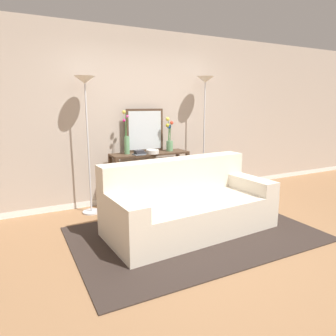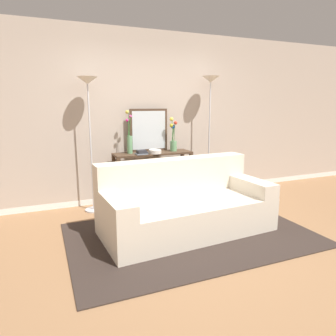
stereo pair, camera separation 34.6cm
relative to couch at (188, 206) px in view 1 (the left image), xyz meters
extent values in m
cube|color=#936B47|center=(0.01, -0.40, -0.32)|extent=(16.00, 16.00, 0.02)
cube|color=white|center=(0.01, 1.55, -0.26)|extent=(12.00, 0.15, 0.09)
cube|color=#B7A899|center=(0.01, 1.55, 1.09)|extent=(12.00, 0.14, 2.62)
cube|color=#332823|center=(0.00, -0.16, -0.30)|extent=(2.90, 1.88, 0.01)
cube|color=beige|center=(0.00, -0.06, -0.10)|extent=(2.14, 1.08, 0.42)
cube|color=beige|center=(-0.02, 0.28, 0.34)|extent=(2.09, 0.40, 0.46)
cube|color=beige|center=(-0.91, -0.12, -0.01)|extent=(0.30, 0.96, 0.60)
cube|color=beige|center=(0.92, 0.00, -0.01)|extent=(0.30, 0.96, 0.60)
cube|color=#473323|center=(0.02, 1.21, 0.50)|extent=(1.24, 0.38, 0.03)
cube|color=#473323|center=(0.02, 1.21, -0.16)|extent=(1.14, 0.32, 0.01)
cube|color=#473323|center=(-0.58, 1.04, 0.09)|extent=(0.05, 0.05, 0.80)
cube|color=#473323|center=(0.61, 1.04, 0.09)|extent=(0.05, 0.05, 0.80)
cube|color=#473323|center=(-0.58, 1.38, 0.09)|extent=(0.05, 0.05, 0.80)
cube|color=#473323|center=(0.61, 1.38, 0.09)|extent=(0.05, 0.05, 0.80)
cylinder|color=silver|center=(-0.94, 1.19, -0.30)|extent=(0.26, 0.26, 0.02)
cylinder|color=silver|center=(-0.94, 1.19, 0.62)|extent=(0.02, 0.02, 1.82)
cone|color=silver|center=(-0.94, 1.19, 1.58)|extent=(0.28, 0.28, 0.10)
cylinder|color=silver|center=(1.02, 1.19, -0.30)|extent=(0.26, 0.26, 0.02)
cylinder|color=silver|center=(1.02, 1.19, 0.66)|extent=(0.02, 0.02, 1.89)
cone|color=silver|center=(1.02, 1.19, 1.66)|extent=(0.28, 0.28, 0.10)
cube|color=#473323|center=(0.01, 1.37, 0.85)|extent=(0.62, 0.02, 0.67)
cube|color=silver|center=(0.01, 1.36, 0.85)|extent=(0.55, 0.01, 0.60)
cylinder|color=#669E6B|center=(-0.34, 1.25, 0.65)|extent=(0.08, 0.08, 0.27)
cylinder|color=#3D7538|center=(-0.33, 1.26, 0.93)|extent=(0.03, 0.03, 0.29)
sphere|color=#D33E86|center=(-0.32, 1.27, 1.08)|extent=(0.05, 0.05, 0.05)
cylinder|color=#3D7538|center=(-0.35, 1.26, 0.97)|extent=(0.03, 0.03, 0.36)
sphere|color=gold|center=(-0.37, 1.27, 1.15)|extent=(0.06, 0.06, 0.06)
cylinder|color=#3D7538|center=(-0.36, 1.25, 0.91)|extent=(0.01, 0.02, 0.24)
sphere|color=#E02881|center=(-0.38, 1.25, 1.02)|extent=(0.04, 0.04, 0.04)
cylinder|color=#669E6B|center=(0.38, 1.22, 0.60)|extent=(0.11, 0.11, 0.16)
cylinder|color=#3D7538|center=(0.36, 1.23, 0.85)|extent=(0.01, 0.05, 0.35)
sphere|color=yellow|center=(0.34, 1.23, 1.03)|extent=(0.06, 0.06, 0.06)
cylinder|color=#3D7538|center=(0.37, 1.24, 0.80)|extent=(0.03, 0.03, 0.25)
sphere|color=gold|center=(0.35, 1.25, 0.93)|extent=(0.06, 0.06, 0.06)
cylinder|color=#3D7538|center=(0.39, 1.23, 0.82)|extent=(0.01, 0.03, 0.29)
sphere|color=red|center=(0.41, 1.23, 0.97)|extent=(0.06, 0.06, 0.06)
cylinder|color=#3D7538|center=(0.38, 1.24, 0.79)|extent=(0.03, 0.01, 0.23)
sphere|color=yellow|center=(0.38, 1.26, 0.91)|extent=(0.05, 0.05, 0.05)
cylinder|color=#3D7538|center=(0.38, 1.24, 0.79)|extent=(0.03, 0.01, 0.23)
sphere|color=blue|center=(0.39, 1.26, 0.90)|extent=(0.07, 0.07, 0.07)
cylinder|color=silver|center=(0.01, 1.09, 0.54)|extent=(0.20, 0.20, 0.05)
torus|color=silver|center=(0.01, 1.09, 0.57)|extent=(0.19, 0.19, 0.01)
cube|color=slate|center=(-0.21, 1.09, 0.52)|extent=(0.18, 0.15, 0.02)
cube|color=#2D2D33|center=(-0.20, 1.09, 0.54)|extent=(0.15, 0.13, 0.03)
cube|color=#2D2D33|center=(-0.21, 1.09, 0.57)|extent=(0.14, 0.11, 0.03)
cube|color=slate|center=(-0.46, 1.21, -0.25)|extent=(0.05, 0.17, 0.12)
cube|color=#236033|center=(-0.41, 1.21, -0.25)|extent=(0.04, 0.17, 0.13)
cube|color=#1E7075|center=(-0.37, 1.21, -0.24)|extent=(0.04, 0.14, 0.13)
cube|color=tan|center=(-0.33, 1.21, -0.25)|extent=(0.02, 0.13, 0.11)
cube|color=silver|center=(-0.29, 1.21, -0.25)|extent=(0.06, 0.14, 0.12)
cube|color=#2D2D33|center=(-0.23, 1.21, -0.26)|extent=(0.05, 0.16, 0.10)
cube|color=#BC3328|center=(-0.18, 1.21, -0.26)|extent=(0.05, 0.16, 0.10)
camera|label=1|loc=(-1.91, -3.16, 1.26)|focal=32.85mm
camera|label=2|loc=(-1.60, -3.30, 1.26)|focal=32.85mm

